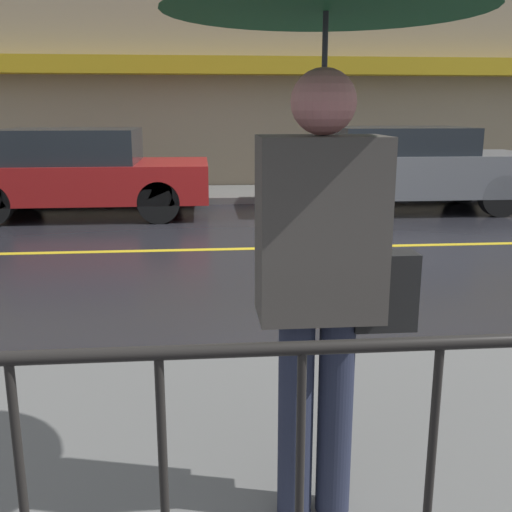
{
  "coord_description": "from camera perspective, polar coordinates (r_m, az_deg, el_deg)",
  "views": [
    {
      "loc": [
        -1.12,
        -7.41,
        1.73
      ],
      "look_at": [
        -0.72,
        -3.02,
        0.65
      ],
      "focal_mm": 42.0,
      "sensor_mm": 36.0,
      "label": 1
    }
  ],
  "objects": [
    {
      "name": "car_grey",
      "position": [
        10.8,
        14.11,
        8.18
      ],
      "size": [
        4.27,
        1.72,
        1.44
      ],
      "color": "slate",
      "rests_on": "ground_plane"
    },
    {
      "name": "lane_marking",
      "position": [
        7.69,
        3.31,
        0.79
      ],
      "size": [
        25.2,
        0.12,
        0.01
      ],
      "color": "gold",
      "rests_on": "ground_plane"
    },
    {
      "name": "sidewalk_near",
      "position": [
        3.14,
        17.59,
        -19.04
      ],
      "size": [
        28.0,
        2.6,
        0.12
      ],
      "color": "#60605E",
      "rests_on": "ground_plane"
    },
    {
      "name": "building_storefront",
      "position": [
        13.35,
        -0.38,
        21.12
      ],
      "size": [
        28.0,
        0.85,
        6.95
      ],
      "color": "gray",
      "rests_on": "ground_plane"
    },
    {
      "name": "ground_plane",
      "position": [
        7.69,
        3.31,
        0.76
      ],
      "size": [
        80.0,
        80.0,
        0.0
      ],
      "primitive_type": "plane",
      "color": "black"
    },
    {
      "name": "sidewalk_far",
      "position": [
        12.25,
        0.09,
        5.97
      ],
      "size": [
        28.0,
        1.96,
        0.12
      ],
      "color": "#60605E",
      "rests_on": "ground_plane"
    },
    {
      "name": "car_red",
      "position": [
        10.4,
        -16.32,
        7.73
      ],
      "size": [
        4.08,
        1.9,
        1.42
      ],
      "color": "maroon",
      "rests_on": "ground_plane"
    },
    {
      "name": "pedestrian",
      "position": [
        2.18,
        6.66,
        17.31
      ],
      "size": [
        1.13,
        1.13,
        2.19
      ],
      "rotation": [
        0.0,
        0.0,
        3.14
      ],
      "color": "#23283D",
      "rests_on": "sidewalk_near"
    }
  ]
}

